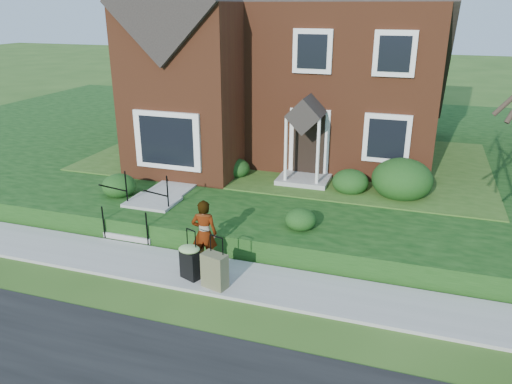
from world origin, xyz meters
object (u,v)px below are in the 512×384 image
at_px(woman, 204,233).
at_px(suitcase_black, 190,260).
at_px(suitcase_olive, 215,271).
at_px(front_steps, 145,213).

relative_size(woman, suitcase_black, 1.39).
bearing_deg(suitcase_black, suitcase_olive, 7.41).
xyz_separation_m(front_steps, suitcase_black, (2.42, -2.18, 0.07)).
distance_m(suitcase_black, suitcase_olive, 0.70).
height_order(suitcase_black, suitcase_olive, suitcase_olive).
distance_m(woman, suitcase_olive, 1.12).
relative_size(front_steps, suitcase_olive, 1.68).
xyz_separation_m(front_steps, woman, (2.50, -1.51, 0.43)).
xyz_separation_m(front_steps, suitcase_olive, (3.10, -2.35, 0.01)).
xyz_separation_m(suitcase_black, suitcase_olive, (0.68, -0.17, -0.06)).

